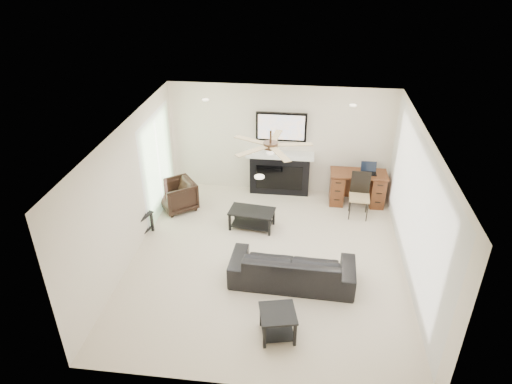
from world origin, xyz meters
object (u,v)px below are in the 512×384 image
coffee_table (252,219)px  fireplace_unit (280,155)px  sofa (292,267)px  desk (357,188)px  armchair (177,195)px

coffee_table → fireplace_unit: 1.77m
coffee_table → sofa: bearing=-53.8°
coffee_table → desk: (2.18, 1.25, 0.18)m
sofa → coffee_table: size_ratio=2.35×
coffee_table → desk: desk is taller
armchair → desk: desk is taller
sofa → fireplace_unit: bearing=-79.5°
sofa → coffee_table: sofa is taller
sofa → armchair: 3.37m
fireplace_unit → desk: 1.85m
coffee_table → fireplace_unit: size_ratio=0.47×
sofa → desk: size_ratio=1.73×
fireplace_unit → desk: size_ratio=1.57×
armchair → sofa: bearing=13.6°
coffee_table → desk: 2.52m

